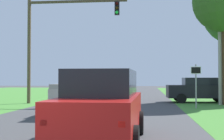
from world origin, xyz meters
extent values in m
plane|color=#424244|center=(0.00, 9.60, 0.00)|extent=(120.00, 120.00, 0.00)
cube|color=#9E1411|center=(1.37, 3.70, 0.81)|extent=(2.00, 4.85, 0.91)
cube|color=black|center=(1.37, 3.94, 1.62)|extent=(1.73, 3.02, 0.70)
cube|color=red|center=(0.54, 1.34, 0.86)|extent=(0.14, 0.06, 0.12)
cube|color=red|center=(2.09, 1.31, 0.86)|extent=(0.14, 0.06, 0.12)
cylinder|color=black|center=(0.45, 5.21, 0.36)|extent=(0.24, 0.72, 0.72)
cylinder|color=black|center=(2.35, 5.17, 0.36)|extent=(0.24, 0.72, 0.72)
cylinder|color=black|center=(0.39, 2.23, 0.36)|extent=(0.24, 0.72, 0.72)
cube|color=#B7B2A8|center=(-0.61, 10.58, 0.85)|extent=(1.93, 4.81, 0.90)
cube|color=black|center=(-0.61, 10.34, 1.59)|extent=(1.69, 1.83, 0.58)
cube|color=#9C978F|center=(-0.61, 9.09, 1.40)|extent=(1.82, 1.83, 0.20)
cube|color=red|center=(-1.40, 8.21, 0.89)|extent=(0.14, 0.06, 0.12)
cube|color=red|center=(0.16, 8.20, 0.89)|extent=(0.14, 0.06, 0.12)
cylinder|color=black|center=(-1.55, 12.07, 0.40)|extent=(0.23, 0.80, 0.80)
cylinder|color=black|center=(0.35, 12.06, 0.40)|extent=(0.23, 0.80, 0.80)
cylinder|color=black|center=(-1.57, 9.09, 0.40)|extent=(0.23, 0.80, 0.80)
cylinder|color=black|center=(0.34, 9.08, 0.40)|extent=(0.23, 0.80, 0.80)
cylinder|color=brown|center=(-5.66, 16.69, 3.85)|extent=(0.24, 0.24, 7.69)
cube|color=#4C3D2B|center=(-2.20, 16.69, 7.09)|extent=(6.91, 0.16, 0.16)
cube|color=black|center=(0.56, 16.69, 6.54)|extent=(0.32, 0.28, 0.90)
sphere|color=black|center=(0.56, 16.54, 6.84)|extent=(0.22, 0.22, 0.22)
sphere|color=black|center=(0.56, 16.54, 6.54)|extent=(0.22, 0.22, 0.22)
sphere|color=#1ED83F|center=(0.56, 16.54, 6.24)|extent=(0.22, 0.22, 0.22)
cylinder|color=gray|center=(5.42, 14.12, 1.29)|extent=(0.08, 0.08, 2.57)
cube|color=white|center=(5.42, 14.09, 2.22)|extent=(0.60, 0.03, 0.44)
cube|color=black|center=(5.42, 14.08, 2.22)|extent=(0.52, 0.01, 0.36)
cube|color=black|center=(6.43, 18.94, 0.80)|extent=(4.81, 2.11, 0.92)
cube|color=black|center=(6.66, 18.95, 1.53)|extent=(2.91, 1.81, 0.54)
cube|color=red|center=(4.06, 19.64, 0.85)|extent=(0.07, 0.14, 0.12)
cube|color=red|center=(4.12, 18.06, 0.85)|extent=(0.07, 0.14, 0.12)
cylinder|color=black|center=(7.86, 19.96, 0.34)|extent=(0.69, 0.26, 0.68)
cylinder|color=black|center=(7.93, 18.03, 0.34)|extent=(0.69, 0.26, 0.68)
cylinder|color=black|center=(4.92, 19.85, 0.34)|extent=(0.69, 0.26, 0.68)
cylinder|color=black|center=(4.99, 17.92, 0.34)|extent=(0.69, 0.26, 0.68)
cylinder|color=#9E998E|center=(7.42, 16.86, 4.97)|extent=(0.28, 0.28, 9.94)
sphere|color=#30561F|center=(7.67, 16.65, 6.89)|extent=(4.19, 4.19, 4.19)
camera|label=1|loc=(2.57, -4.77, 1.73)|focal=50.90mm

